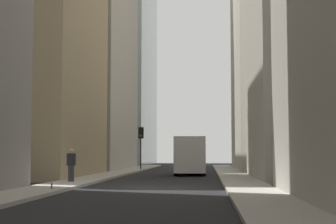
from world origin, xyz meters
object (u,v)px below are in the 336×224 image
(traffic_light_midblock, at_px, (141,138))
(discarded_bottle, at_px, (52,186))
(delivery_truck, at_px, (191,156))
(sedan_silver, at_px, (193,164))
(pedestrian, at_px, (71,163))

(traffic_light_midblock, bearing_deg, discarded_bottle, 179.55)
(delivery_truck, relative_size, sedan_silver, 1.50)
(delivery_truck, height_order, sedan_silver, delivery_truck)
(delivery_truck, distance_m, sedan_silver, 7.86)
(pedestrian, bearing_deg, delivery_truck, -25.33)
(traffic_light_midblock, height_order, pedestrian, traffic_light_midblock)
(traffic_light_midblock, distance_m, discarded_bottle, 29.09)
(delivery_truck, bearing_deg, pedestrian, 154.67)
(sedan_silver, bearing_deg, traffic_light_midblock, 60.27)
(sedan_silver, height_order, traffic_light_midblock, traffic_light_midblock)
(pedestrian, bearing_deg, sedan_silver, -16.30)
(delivery_truck, xyz_separation_m, sedan_silver, (7.82, 0.00, -0.80))
(sedan_silver, xyz_separation_m, pedestrian, (-20.46, 5.98, 0.43))
(discarded_bottle, bearing_deg, traffic_light_midblock, -0.45)
(sedan_silver, xyz_separation_m, traffic_light_midblock, (2.95, 5.17, 2.45))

